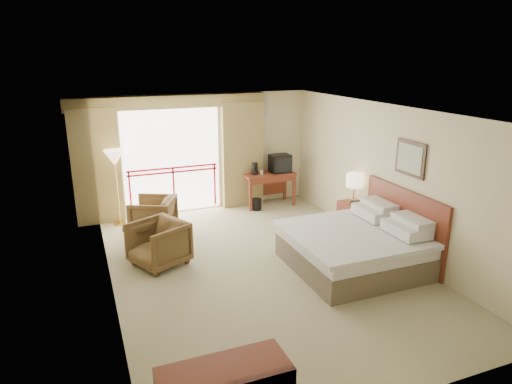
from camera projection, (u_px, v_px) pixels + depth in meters
name	position (u px, v px, depth m)	size (l,w,h in m)	color
floor	(262.00, 267.00, 7.96)	(7.00, 7.00, 0.00)	gray
ceiling	(263.00, 111.00, 7.17)	(7.00, 7.00, 0.00)	white
wall_back	(206.00, 152.00, 10.68)	(5.00, 5.00, 0.00)	beige
wall_front	(400.00, 290.00, 4.45)	(5.00, 5.00, 0.00)	beige
wall_left	(105.00, 211.00, 6.68)	(7.00, 7.00, 0.00)	beige
wall_right	(387.00, 178.00, 8.45)	(7.00, 7.00, 0.00)	beige
balcony_door	(172.00, 161.00, 10.42)	(2.40, 2.40, 0.00)	white
balcony_railing	(173.00, 178.00, 10.51)	(2.09, 0.03, 1.02)	red
curtain_left	(96.00, 167.00, 9.70)	(1.00, 0.26, 2.50)	olive
curtain_right	(242.00, 155.00, 10.87)	(1.00, 0.26, 2.50)	olive
valance	(170.00, 102.00, 9.94)	(4.40, 0.22, 0.28)	olive
hvac_vent	(258.00, 107.00, 10.82)	(0.50, 0.04, 0.50)	silver
bed	(356.00, 247.00, 7.84)	(2.13, 2.06, 0.97)	brown
headboard	(403.00, 224.00, 8.11)	(0.06, 2.10, 1.30)	#5F261C
framed_art	(410.00, 159.00, 7.76)	(0.04, 0.72, 0.60)	black
nightstand	(353.00, 219.00, 9.30)	(0.47, 0.56, 0.67)	#5F261C
table_lamp	(354.00, 181.00, 9.11)	(0.33, 0.33, 0.58)	tan
phone	(357.00, 203.00, 9.04)	(0.20, 0.15, 0.09)	black
desk	(268.00, 180.00, 11.06)	(1.23, 0.60, 0.81)	#5F261C
tv	(280.00, 163.00, 11.00)	(0.48, 0.38, 0.43)	black
coffee_maker	(255.00, 169.00, 10.80)	(0.13, 0.13, 0.29)	black
cup	(262.00, 173.00, 10.84)	(0.07, 0.07, 0.09)	white
wastebasket	(257.00, 204.00, 10.80)	(0.22, 0.22, 0.28)	black
armchair_far	(154.00, 234.00, 9.41)	(0.82, 0.85, 0.77)	#4C361E
armchair_near	(160.00, 264.00, 8.04)	(0.84, 0.87, 0.79)	#4C361E
side_table	(137.00, 236.00, 8.25)	(0.53, 0.53, 0.57)	black
book	(137.00, 227.00, 8.20)	(0.15, 0.20, 0.02)	white
floor_lamp	(114.00, 161.00, 9.52)	(0.42, 0.42, 1.65)	tan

